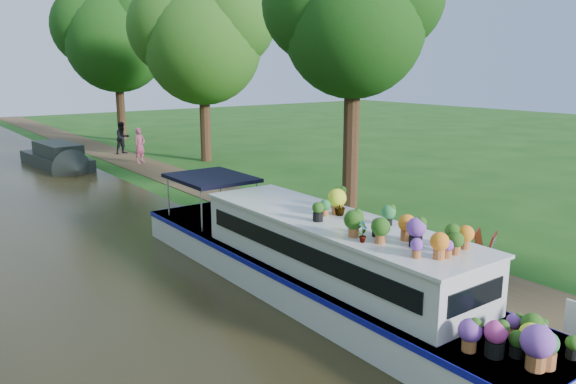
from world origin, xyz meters
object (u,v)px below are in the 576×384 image
(plant_boat, at_px, (333,266))
(pedestrian_pink, at_px, (140,145))
(second_boat, at_px, (58,158))
(sandwich_board, at_px, (485,254))
(pedestrian_dark, at_px, (123,138))

(plant_boat, xyz_separation_m, pedestrian_pink, (3.60, 19.33, 0.09))
(second_boat, bearing_deg, plant_boat, -93.85)
(sandwich_board, height_order, pedestrian_pink, pedestrian_pink)
(plant_boat, distance_m, pedestrian_pink, 19.66)
(second_boat, bearing_deg, pedestrian_dark, 24.99)
(pedestrian_pink, bearing_deg, sandwich_board, -111.29)
(second_boat, xyz_separation_m, sandwich_board, (4.38, -21.32, -0.02))
(sandwich_board, relative_size, pedestrian_pink, 0.55)
(sandwich_board, bearing_deg, pedestrian_pink, 66.71)
(plant_boat, xyz_separation_m, second_boat, (-0.18, 20.53, -0.35))
(plant_boat, relative_size, second_boat, 2.09)
(plant_boat, distance_m, second_boat, 20.53)
(pedestrian_pink, bearing_deg, pedestrian_dark, 60.48)
(second_boat, relative_size, sandwich_board, 6.42)
(second_boat, bearing_deg, pedestrian_pink, -21.92)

